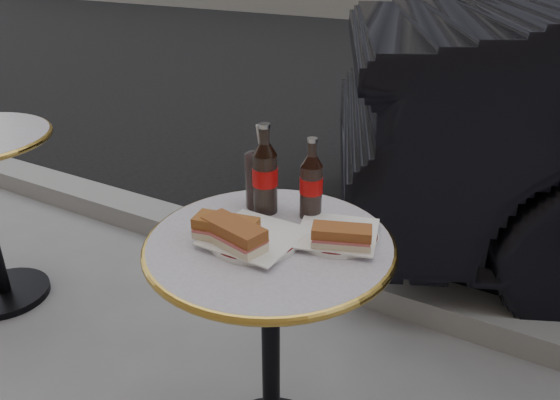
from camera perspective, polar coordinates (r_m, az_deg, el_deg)
The scene contains 11 objects.
asphalt_road at distance 6.18m, azimuth 24.03°, elevation 10.46°, with size 40.00×8.00×0.00m, color black.
curb at distance 2.40m, azimuth 10.32°, elevation -8.96°, with size 40.00×0.20×0.12m, color gray.
bistro_table at distance 1.56m, azimuth -0.96°, elevation -15.95°, with size 0.62×0.62×0.73m, color #BAB2C4, non-canonical shape.
plate_left at distance 1.33m, azimuth -2.72°, elevation -4.11°, with size 0.22×0.22×0.01m, color white.
plate_right at distance 1.35m, azimuth 5.96°, elevation -3.74°, with size 0.20×0.20×0.01m, color white.
sandwich_left_a at distance 1.31m, azimuth -5.65°, elevation -3.09°, with size 0.15×0.07×0.05m, color brown.
sandwich_left_b at distance 1.28m, azimuth -4.80°, elevation -3.71°, with size 0.16×0.08×0.06m, color brown.
sandwich_right at distance 1.29m, azimuth 6.44°, elevation -3.93°, with size 0.14×0.06×0.05m, color brown.
cola_bottle_left at distance 1.43m, azimuth -1.59°, elevation 3.29°, with size 0.07×0.07×0.25m, color black, non-canonical shape.
cola_bottle_right at distance 1.41m, azimuth 3.30°, elevation 2.28°, with size 0.06×0.06×0.22m, color black, non-canonical shape.
cola_glass at distance 1.47m, azimuth -2.23°, elevation 2.04°, with size 0.08×0.08×0.15m, color black.
Camera 1 is at (0.60, -0.99, 1.40)m, focal length 35.00 mm.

